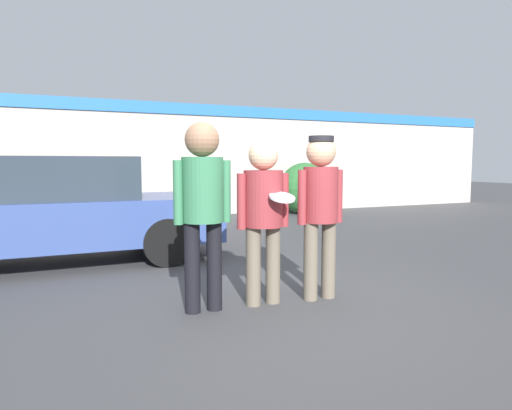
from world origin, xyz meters
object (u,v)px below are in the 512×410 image
object	(u,v)px
person_middle_with_frisbee	(263,207)
parked_car_near	(53,210)
person_right	(320,201)
person_left	(203,197)
shrub	(305,188)

from	to	relation	value
person_middle_with_frisbee	parked_car_near	distance (m)	3.49
person_middle_with_frisbee	person_right	bearing A→B (deg)	-6.67
person_left	parked_car_near	xyz separation A→B (m)	(-1.30, 2.87, -0.34)
person_left	person_right	xyz separation A→B (m)	(1.24, -0.11, -0.07)
person_middle_with_frisbee	person_right	world-z (taller)	person_right
person_right	shrub	bearing A→B (deg)	60.88
person_middle_with_frisbee	shrub	size ratio (longest dim) A/B	1.14
person_left	shrub	size ratio (longest dim) A/B	1.25
shrub	person_right	bearing A→B (deg)	-119.12
person_middle_with_frisbee	person_right	size ratio (longest dim) A/B	0.97
person_left	person_middle_with_frisbee	world-z (taller)	person_left
person_right	shrub	size ratio (longest dim) A/B	1.18
parked_car_near	shrub	bearing A→B (deg)	32.57
person_middle_with_frisbee	person_right	xyz separation A→B (m)	(0.62, -0.07, 0.04)
person_right	parked_car_near	distance (m)	3.93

